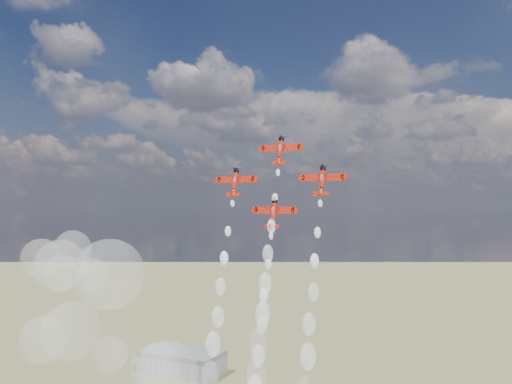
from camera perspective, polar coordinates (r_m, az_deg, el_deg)
The scene contains 7 objects.
hangar at distance 359.91m, azimuth -7.79°, elevation -17.25°, with size 50.00×28.00×13.00m.
plane_lead at distance 142.85m, azimuth 2.57°, elevation 4.43°, with size 10.97×4.28×7.67m.
plane_left at distance 145.26m, azimuth -2.22°, elevation 1.08°, with size 10.97×4.28×7.67m.
plane_right at distance 135.94m, azimuth 6.96°, elevation 1.26°, with size 10.97×4.28×7.67m.
plane_slot at distance 137.92m, azimuth 1.86°, elevation -2.20°, with size 10.97×4.28×7.67m.
smoke_trail_lead at distance 134.35m, azimuth 0.29°, elevation -16.77°, with size 5.49×17.97×58.48m.
drifted_smoke_cloud at distance 181.33m, azimuth -16.61°, elevation -11.51°, with size 68.15×32.12×49.89m.
Camera 1 is at (66.31, -111.84, 104.76)m, focal length 38.00 mm.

